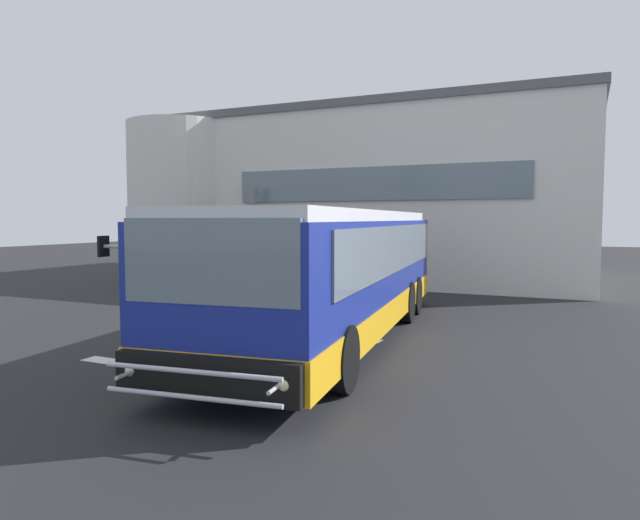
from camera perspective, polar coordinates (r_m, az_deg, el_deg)
name	(u,v)px	position (r m, az deg, el deg)	size (l,w,h in m)	color
ground_plane	(264,311)	(15.93, -5.58, -5.11)	(80.00, 90.00, 0.02)	#232326
bay_paint_stripes	(243,349)	(11.39, -7.62, -8.78)	(4.40, 3.96, 0.01)	silver
terminal_building	(379,199)	(26.55, 5.87, 6.06)	(18.69, 13.80, 6.92)	silver
entry_support_column	(254,236)	(22.23, -6.62, 2.40)	(0.28, 0.28, 3.77)	slate
bus_main_foreground	(334,276)	(12.14, 1.45, -1.58)	(3.98, 11.71, 2.70)	navy
passenger_near_column	(256,263)	(20.89, -6.37, -0.33)	(0.41, 0.47, 1.68)	#1E2338
passenger_by_doorway	(287,263)	(21.14, -3.35, -0.26)	(0.52, 0.38, 1.68)	#1E2338
passenger_at_curb_edge	(298,263)	(20.50, -2.18, -0.30)	(0.52, 0.50, 1.68)	#4C4233
safety_bollard_yellow	(302,281)	(19.31, -1.82, -2.10)	(0.18, 0.18, 0.90)	yellow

